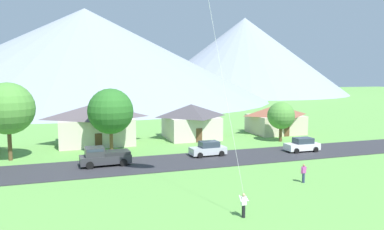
{
  "coord_description": "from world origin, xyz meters",
  "views": [
    {
      "loc": [
        -10.9,
        -11.94,
        9.73
      ],
      "look_at": [
        -0.83,
        18.16,
        6.16
      ],
      "focal_mm": 35.17,
      "sensor_mm": 36.0,
      "label": 1
    }
  ],
  "objects_px": {
    "parked_car_silver_mid_west": "(208,149)",
    "watcher_person": "(304,173)",
    "house_leftmost": "(275,119)",
    "house_rightmost": "(191,121)",
    "parked_car_white_mid_east": "(302,145)",
    "pickup_truck_charcoal_west_side": "(104,156)",
    "house_left_center": "(96,123)",
    "tree_left_of_center": "(281,116)",
    "tree_right_of_center": "(8,108)",
    "tree_center": "(111,111)"
  },
  "relations": [
    {
      "from": "house_left_center",
      "to": "parked_car_white_mid_east",
      "type": "distance_m",
      "value": 27.39
    },
    {
      "from": "house_leftmost",
      "to": "parked_car_silver_mid_west",
      "type": "relative_size",
      "value": 1.94
    },
    {
      "from": "house_left_center",
      "to": "tree_right_of_center",
      "type": "relative_size",
      "value": 1.21
    },
    {
      "from": "tree_center",
      "to": "watcher_person",
      "type": "xyz_separation_m",
      "value": [
        14.7,
        -18.61,
        -4.19
      ]
    },
    {
      "from": "tree_center",
      "to": "parked_car_white_mid_east",
      "type": "height_order",
      "value": "tree_center"
    },
    {
      "from": "parked_car_silver_mid_west",
      "to": "parked_car_white_mid_east",
      "type": "distance_m",
      "value": 11.98
    },
    {
      "from": "parked_car_silver_mid_west",
      "to": "watcher_person",
      "type": "relative_size",
      "value": 2.55
    },
    {
      "from": "parked_car_silver_mid_west",
      "to": "watcher_person",
      "type": "height_order",
      "value": "parked_car_silver_mid_west"
    },
    {
      "from": "parked_car_white_mid_east",
      "to": "watcher_person",
      "type": "xyz_separation_m",
      "value": [
        -7.68,
        -11.26,
        0.01
      ]
    },
    {
      "from": "house_rightmost",
      "to": "parked_car_silver_mid_west",
      "type": "height_order",
      "value": "house_rightmost"
    },
    {
      "from": "tree_center",
      "to": "watcher_person",
      "type": "distance_m",
      "value": 24.08
    },
    {
      "from": "tree_center",
      "to": "parked_car_silver_mid_west",
      "type": "height_order",
      "value": "tree_center"
    },
    {
      "from": "parked_car_white_mid_east",
      "to": "house_rightmost",
      "type": "bearing_deg",
      "value": 126.14
    },
    {
      "from": "house_leftmost",
      "to": "house_rightmost",
      "type": "xyz_separation_m",
      "value": [
        -14.42,
        -0.17,
        0.27
      ]
    },
    {
      "from": "house_rightmost",
      "to": "tree_center",
      "type": "xyz_separation_m",
      "value": [
        -12.43,
        -6.28,
        2.42
      ]
    },
    {
      "from": "tree_left_of_center",
      "to": "parked_car_white_mid_east",
      "type": "relative_size",
      "value": 1.33
    },
    {
      "from": "parked_car_white_mid_east",
      "to": "watcher_person",
      "type": "height_order",
      "value": "parked_car_white_mid_east"
    },
    {
      "from": "house_leftmost",
      "to": "house_left_center",
      "type": "xyz_separation_m",
      "value": [
        -28.19,
        -0.26,
        0.52
      ]
    },
    {
      "from": "pickup_truck_charcoal_west_side",
      "to": "watcher_person",
      "type": "height_order",
      "value": "pickup_truck_charcoal_west_side"
    },
    {
      "from": "parked_car_white_mid_east",
      "to": "pickup_truck_charcoal_west_side",
      "type": "distance_m",
      "value": 23.93
    },
    {
      "from": "pickup_truck_charcoal_west_side",
      "to": "house_rightmost",
      "type": "bearing_deg",
      "value": 43.36
    },
    {
      "from": "house_rightmost",
      "to": "pickup_truck_charcoal_west_side",
      "type": "relative_size",
      "value": 1.5
    },
    {
      "from": "tree_left_of_center",
      "to": "parked_car_silver_mid_west",
      "type": "bearing_deg",
      "value": -156.89
    },
    {
      "from": "tree_right_of_center",
      "to": "parked_car_silver_mid_west",
      "type": "height_order",
      "value": "tree_right_of_center"
    },
    {
      "from": "tree_right_of_center",
      "to": "parked_car_white_mid_east",
      "type": "relative_size",
      "value": 2.05
    },
    {
      "from": "pickup_truck_charcoal_west_side",
      "to": "house_left_center",
      "type": "bearing_deg",
      "value": 89.11
    },
    {
      "from": "house_left_center",
      "to": "parked_car_white_mid_east",
      "type": "bearing_deg",
      "value": -29.73
    },
    {
      "from": "tree_center",
      "to": "pickup_truck_charcoal_west_side",
      "type": "bearing_deg",
      "value": -102.55
    },
    {
      "from": "house_rightmost",
      "to": "parked_car_silver_mid_west",
      "type": "bearing_deg",
      "value": -99.05
    },
    {
      "from": "house_rightmost",
      "to": "parked_car_silver_mid_west",
      "type": "distance_m",
      "value": 12.47
    },
    {
      "from": "parked_car_white_mid_east",
      "to": "watcher_person",
      "type": "distance_m",
      "value": 13.63
    },
    {
      "from": "house_leftmost",
      "to": "tree_left_of_center",
      "type": "relative_size",
      "value": 1.47
    },
    {
      "from": "house_leftmost",
      "to": "house_rightmost",
      "type": "relative_size",
      "value": 1.05
    },
    {
      "from": "house_leftmost",
      "to": "house_rightmost",
      "type": "bearing_deg",
      "value": -179.31
    },
    {
      "from": "parked_car_silver_mid_west",
      "to": "house_left_center",
      "type": "bearing_deg",
      "value": 134.32
    },
    {
      "from": "house_left_center",
      "to": "tree_left_of_center",
      "type": "xyz_separation_m",
      "value": [
        25.0,
        -6.49,
        0.81
      ]
    },
    {
      "from": "house_rightmost",
      "to": "watcher_person",
      "type": "distance_m",
      "value": 25.06
    },
    {
      "from": "house_left_center",
      "to": "pickup_truck_charcoal_west_side",
      "type": "height_order",
      "value": "house_left_center"
    },
    {
      "from": "house_left_center",
      "to": "tree_center",
      "type": "distance_m",
      "value": 6.7
    },
    {
      "from": "parked_car_silver_mid_west",
      "to": "watcher_person",
      "type": "xyz_separation_m",
      "value": [
        4.21,
        -12.7,
        0.01
      ]
    },
    {
      "from": "house_left_center",
      "to": "tree_left_of_center",
      "type": "relative_size",
      "value": 1.86
    },
    {
      "from": "tree_right_of_center",
      "to": "parked_car_silver_mid_west",
      "type": "relative_size",
      "value": 2.04
    },
    {
      "from": "tree_right_of_center",
      "to": "parked_car_silver_mid_west",
      "type": "bearing_deg",
      "value": -13.05
    },
    {
      "from": "house_leftmost",
      "to": "watcher_person",
      "type": "xyz_separation_m",
      "value": [
        -12.15,
        -25.06,
        -1.49
      ]
    },
    {
      "from": "house_leftmost",
      "to": "parked_car_silver_mid_west",
      "type": "height_order",
      "value": "house_leftmost"
    },
    {
      "from": "house_leftmost",
      "to": "pickup_truck_charcoal_west_side",
      "type": "xyz_separation_m",
      "value": [
        -28.4,
        -13.37,
        -1.31
      ]
    },
    {
      "from": "tree_center",
      "to": "parked_car_white_mid_east",
      "type": "distance_m",
      "value": 23.93
    },
    {
      "from": "house_rightmost",
      "to": "tree_right_of_center",
      "type": "relative_size",
      "value": 0.91
    },
    {
      "from": "watcher_person",
      "to": "parked_car_white_mid_east",
      "type": "bearing_deg",
      "value": 55.7
    },
    {
      "from": "house_left_center",
      "to": "tree_left_of_center",
      "type": "distance_m",
      "value": 25.84
    }
  ]
}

